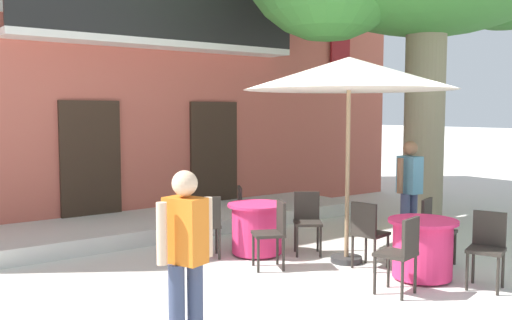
# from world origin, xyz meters

# --- Properties ---
(ground_plane) EXTENTS (120.00, 120.00, 0.00)m
(ground_plane) POSITION_xyz_m (0.00, 0.00, 0.00)
(ground_plane) COLOR silver
(building_facade) EXTENTS (13.00, 5.09, 7.50)m
(building_facade) POSITION_xyz_m (-0.25, 6.99, 3.75)
(building_facade) COLOR #BC5B4C
(building_facade) RESTS_ON ground
(entrance_step_platform) EXTENTS (7.15, 1.87, 0.25)m
(entrance_step_platform) POSITION_xyz_m (-0.25, 4.07, 0.12)
(entrance_step_platform) COLOR silver
(entrance_step_platform) RESTS_ON ground
(cafe_table_near_tree) EXTENTS (0.86, 0.86, 0.76)m
(cafe_table_near_tree) POSITION_xyz_m (0.68, -0.50, 0.39)
(cafe_table_near_tree) COLOR #E52D66
(cafe_table_near_tree) RESTS_ON ground
(cafe_chair_near_tree_0) EXTENTS (0.48, 0.48, 0.91)m
(cafe_chair_near_tree_0) POSITION_xyz_m (-0.04, -0.74, 0.53)
(cafe_chair_near_tree_0) COLOR #2D2823
(cafe_chair_near_tree_0) RESTS_ON ground
(cafe_chair_near_tree_1) EXTENTS (0.52, 0.52, 0.91)m
(cafe_chair_near_tree_1) POSITION_xyz_m (1.01, -1.17, 0.53)
(cafe_chair_near_tree_1) COLOR #2D2823
(cafe_chair_near_tree_1) RESTS_ON ground
(cafe_chair_near_tree_2) EXTENTS (0.51, 0.51, 0.91)m
(cafe_chair_near_tree_2) POSITION_xyz_m (1.36, -0.17, 0.53)
(cafe_chair_near_tree_2) COLOR #2D2823
(cafe_chair_near_tree_2) RESTS_ON ground
(cafe_chair_near_tree_3) EXTENTS (0.47, 0.47, 0.91)m
(cafe_chair_near_tree_3) POSITION_xyz_m (0.46, 0.23, 0.53)
(cafe_chair_near_tree_3) COLOR #2D2823
(cafe_chair_near_tree_3) RESTS_ON ground
(cafe_table_middle) EXTENTS (0.86, 0.86, 0.76)m
(cafe_table_middle) POSITION_xyz_m (-0.27, 1.72, 0.39)
(cafe_table_middle) COLOR #E52D66
(cafe_table_middle) RESTS_ON ground
(cafe_chair_middle_0) EXTENTS (0.56, 0.56, 0.91)m
(cafe_chair_middle_0) POSITION_xyz_m (0.38, 1.34, 0.53)
(cafe_chair_middle_0) COLOR #2D2823
(cafe_chair_middle_0) RESTS_ON ground
(cafe_chair_middle_1) EXTENTS (0.54, 0.54, 0.91)m
(cafe_chair_middle_1) POSITION_xyz_m (0.03, 2.41, 0.53)
(cafe_chair_middle_1) COLOR #2D2823
(cafe_chair_middle_1) RESTS_ON ground
(cafe_chair_middle_2) EXTENTS (0.53, 0.53, 0.91)m
(cafe_chair_middle_2) POSITION_xyz_m (-0.98, 1.97, 0.53)
(cafe_chair_middle_2) COLOR #2D2823
(cafe_chair_middle_2) RESTS_ON ground
(cafe_chair_middle_3) EXTENTS (0.53, 0.53, 0.91)m
(cafe_chair_middle_3) POSITION_xyz_m (-0.52, 1.01, 0.53)
(cafe_chair_middle_3) COLOR #2D2823
(cafe_chair_middle_3) RESTS_ON ground
(cafe_umbrella) EXTENTS (2.90, 2.90, 2.85)m
(cafe_umbrella) POSITION_xyz_m (0.49, 0.64, 2.61)
(cafe_umbrella) COLOR #997A56
(cafe_umbrella) RESTS_ON ground
(pedestrian_near_entrance) EXTENTS (0.53, 0.36, 1.67)m
(pedestrian_near_entrance) POSITION_xyz_m (1.72, 0.54, 0.94)
(pedestrian_near_entrance) COLOR #384260
(pedestrian_near_entrance) RESTS_ON ground
(pedestrian_mid_plaza) EXTENTS (0.53, 0.39, 1.62)m
(pedestrian_mid_plaza) POSITION_xyz_m (-2.83, -0.70, 0.91)
(pedestrian_mid_plaza) COLOR #384260
(pedestrian_mid_plaza) RESTS_ON ground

